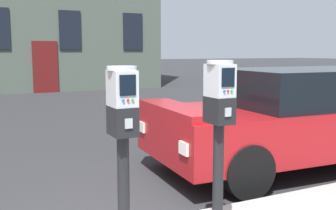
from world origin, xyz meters
name	(u,v)px	position (x,y,z in m)	size (l,w,h in m)	color
parking_meter_near_kerb	(123,127)	(-0.30, -0.27, 1.12)	(0.22, 0.25, 1.42)	black
parking_meter_twin_adjacent	(219,116)	(0.54, -0.27, 1.14)	(0.22, 0.25, 1.46)	black
parked_car_silver_sedan	(303,115)	(3.04, 1.31, 0.75)	(4.50, 2.03, 1.42)	maroon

